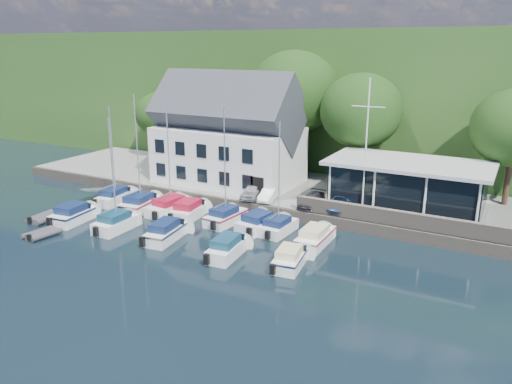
% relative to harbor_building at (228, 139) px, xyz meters
% --- Properties ---
extents(ground, '(180.00, 180.00, 0.00)m').
position_rel_harbor_building_xyz_m(ground, '(7.00, -16.50, -5.35)').
color(ground, black).
rests_on(ground, ground).
extents(quay, '(60.00, 13.00, 1.00)m').
position_rel_harbor_building_xyz_m(quay, '(7.00, 1.00, -4.85)').
color(quay, gray).
rests_on(quay, ground).
extents(quay_face, '(60.00, 0.30, 1.00)m').
position_rel_harbor_building_xyz_m(quay_face, '(7.00, -5.50, -4.85)').
color(quay_face, '#6F6559').
rests_on(quay_face, ground).
extents(hillside, '(160.00, 75.00, 16.00)m').
position_rel_harbor_building_xyz_m(hillside, '(7.00, 45.50, 2.65)').
color(hillside, '#2A4E1D').
rests_on(hillside, ground).
extents(field_patch, '(50.00, 30.00, 0.30)m').
position_rel_harbor_building_xyz_m(field_patch, '(15.00, 53.50, 10.80)').
color(field_patch, '#4E5F2F').
rests_on(field_patch, hillside).
extents(harbor_building, '(14.40, 8.20, 8.70)m').
position_rel_harbor_building_xyz_m(harbor_building, '(0.00, 0.00, 0.00)').
color(harbor_building, white).
rests_on(harbor_building, quay).
extents(club_pavilion, '(13.20, 7.20, 4.10)m').
position_rel_harbor_building_xyz_m(club_pavilion, '(18.00, -0.50, -2.30)').
color(club_pavilion, black).
rests_on(club_pavilion, quay).
extents(seawall, '(18.00, 0.50, 1.20)m').
position_rel_harbor_building_xyz_m(seawall, '(19.00, -5.10, -3.75)').
color(seawall, '#6F6559').
rests_on(seawall, quay).
extents(gangway, '(1.20, 6.00, 1.40)m').
position_rel_harbor_building_xyz_m(gangway, '(-9.50, -7.50, -5.35)').
color(gangway, silver).
rests_on(gangway, ground).
extents(car_silver, '(2.04, 3.88, 1.26)m').
position_rel_harbor_building_xyz_m(car_silver, '(5.04, -4.01, -3.72)').
color(car_silver, '#BCBDC2').
rests_on(car_silver, quay).
extents(car_white, '(1.65, 3.48, 1.10)m').
position_rel_harbor_building_xyz_m(car_white, '(6.67, -3.96, -3.80)').
color(car_white, white).
rests_on(car_white, quay).
extents(car_dgrey, '(1.67, 3.86, 1.11)m').
position_rel_harbor_building_xyz_m(car_dgrey, '(10.69, -3.74, -3.80)').
color(car_dgrey, '#2B2B30').
rests_on(car_dgrey, quay).
extents(car_blue, '(1.76, 3.87, 1.29)m').
position_rel_harbor_building_xyz_m(car_blue, '(13.25, -3.37, -3.70)').
color(car_blue, '#294C7F').
rests_on(car_blue, quay).
extents(flagpole, '(2.64, 0.20, 11.00)m').
position_rel_harbor_building_xyz_m(flagpole, '(15.15, -3.73, 1.15)').
color(flagpole, white).
rests_on(flagpole, quay).
extents(tree_0, '(5.80, 5.80, 7.93)m').
position_rel_harbor_building_xyz_m(tree_0, '(-13.34, 5.61, -0.39)').
color(tree_0, black).
rests_on(tree_0, quay).
extents(tree_1, '(7.70, 7.70, 10.52)m').
position_rel_harbor_building_xyz_m(tree_1, '(-4.10, 4.96, 0.91)').
color(tree_1, black).
rests_on(tree_1, quay).
extents(tree_2, '(9.50, 9.50, 12.98)m').
position_rel_harbor_building_xyz_m(tree_2, '(4.41, 5.96, 2.14)').
color(tree_2, black).
rests_on(tree_2, quay).
extents(tree_3, '(8.01, 8.01, 10.94)m').
position_rel_harbor_building_xyz_m(tree_3, '(11.90, 5.15, 1.12)').
color(tree_3, black).
rests_on(tree_3, quay).
extents(tree_5, '(7.31, 7.31, 9.99)m').
position_rel_harbor_building_xyz_m(tree_5, '(25.31, 4.86, 0.64)').
color(tree_5, black).
rests_on(tree_5, quay).
extents(boat_r1_0, '(2.67, 6.60, 8.81)m').
position_rel_harbor_building_xyz_m(boat_r1_0, '(-7.27, -8.66, -0.94)').
color(boat_r1_0, white).
rests_on(boat_r1_0, ground).
extents(boat_r1_1, '(3.03, 6.54, 9.42)m').
position_rel_harbor_building_xyz_m(boat_r1_1, '(-3.62, -9.32, -0.64)').
color(boat_r1_1, white).
rests_on(boat_r1_1, ground).
extents(boat_r1_2, '(2.93, 7.18, 9.38)m').
position_rel_harbor_building_xyz_m(boat_r1_2, '(-0.69, -8.69, -0.66)').
color(boat_r1_2, white).
rests_on(boat_r1_2, ground).
extents(boat_r1_3, '(2.83, 6.20, 1.55)m').
position_rel_harbor_building_xyz_m(boat_r1_3, '(1.42, -8.82, -4.58)').
color(boat_r1_3, white).
rests_on(boat_r1_3, ground).
extents(boat_r1_4, '(2.51, 6.01, 9.15)m').
position_rel_harbor_building_xyz_m(boat_r1_4, '(5.03, -8.68, -0.78)').
color(boat_r1_4, white).
rests_on(boat_r1_4, ground).
extents(boat_r1_5, '(3.03, 6.11, 1.48)m').
position_rel_harbor_building_xyz_m(boat_r1_5, '(8.14, -8.62, -4.61)').
color(boat_r1_5, white).
rests_on(boat_r1_5, ground).
extents(boat_r1_6, '(2.23, 5.41, 8.21)m').
position_rel_harbor_building_xyz_m(boat_r1_6, '(9.87, -8.54, -1.24)').
color(boat_r1_6, white).
rests_on(boat_r1_6, ground).
extents(boat_r1_7, '(2.13, 6.44, 1.42)m').
position_rel_harbor_building_xyz_m(boat_r1_7, '(13.34, -9.32, -4.64)').
color(boat_r1_7, white).
rests_on(boat_r1_7, ground).
extents(boat_r2_0, '(2.85, 6.29, 1.57)m').
position_rel_harbor_building_xyz_m(boat_r2_0, '(-6.50, -14.42, -4.57)').
color(boat_r2_0, white).
rests_on(boat_r2_0, ground).
extents(boat_r2_1, '(2.23, 5.82, 9.36)m').
position_rel_harbor_building_xyz_m(boat_r2_1, '(-1.90, -14.20, -0.67)').
color(boat_r2_1, white).
rests_on(boat_r2_1, ground).
extents(boat_r2_2, '(2.77, 6.65, 1.52)m').
position_rel_harbor_building_xyz_m(boat_r2_2, '(2.93, -13.84, -4.59)').
color(boat_r2_2, white).
rests_on(boat_r2_2, ground).
extents(boat_r2_3, '(2.45, 6.26, 1.52)m').
position_rel_harbor_building_xyz_m(boat_r2_3, '(8.73, -14.30, -4.59)').
color(boat_r2_3, white).
rests_on(boat_r2_3, ground).
extents(boat_r2_4, '(2.61, 5.61, 1.40)m').
position_rel_harbor_building_xyz_m(boat_r2_4, '(13.34, -13.76, -4.65)').
color(boat_r2_4, white).
rests_on(boat_r2_4, ground).
extents(dinghy_0, '(2.00, 3.10, 0.69)m').
position_rel_harbor_building_xyz_m(dinghy_0, '(-8.91, -15.50, -5.00)').
color(dinghy_0, '#3E3D43').
rests_on(dinghy_0, ground).
extents(dinghy_1, '(1.96, 2.90, 0.63)m').
position_rel_harbor_building_xyz_m(dinghy_1, '(-5.95, -18.16, -5.03)').
color(dinghy_1, '#3E3D43').
rests_on(dinghy_1, ground).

